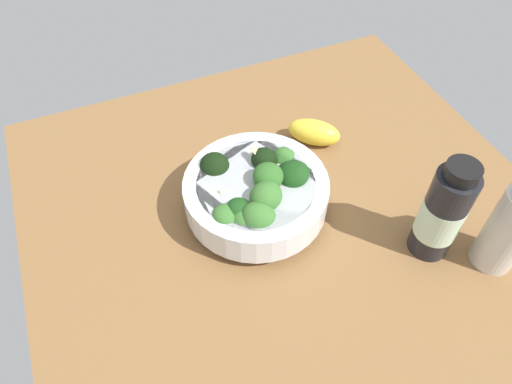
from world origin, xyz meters
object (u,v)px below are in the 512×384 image
object	(u,v)px
bowl_of_broccoli	(256,192)
bottle_short	(442,214)
bottle_tall	(511,228)
lemon_wedge	(314,132)

from	to	relation	value
bowl_of_broccoli	bottle_short	xyz separation A→B (cm)	(14.31, 18.74, 2.90)
bottle_tall	bottle_short	distance (cm)	8.08
bowl_of_broccoli	lemon_wedge	bearing A→B (deg)	124.37
bowl_of_broccoli	bottle_tall	world-z (taller)	bottle_tall
bottle_tall	bottle_short	bearing A→B (deg)	-126.93
lemon_wedge	bottle_tall	world-z (taller)	bottle_tall
lemon_wedge	bottle_short	bearing A→B (deg)	11.49
bottle_tall	bottle_short	xyz separation A→B (cm)	(-4.85, -6.46, 0.32)
bottle_tall	lemon_wedge	bearing A→B (deg)	-158.49
bottle_short	bowl_of_broccoli	bearing A→B (deg)	-127.37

